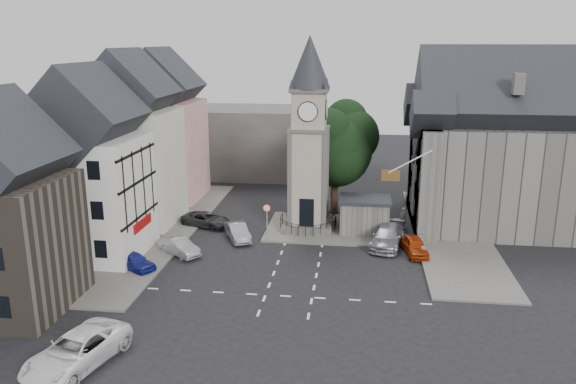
# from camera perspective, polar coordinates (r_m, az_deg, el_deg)

# --- Properties ---
(ground) EXTENTS (120.00, 120.00, 0.00)m
(ground) POSITION_cam_1_polar(r_m,az_deg,el_deg) (41.38, 1.03, -7.28)
(ground) COLOR black
(ground) RESTS_ON ground
(pavement_west) EXTENTS (6.00, 30.00, 0.14)m
(pavement_west) POSITION_cam_1_polar(r_m,az_deg,el_deg) (49.61, -12.72, -3.71)
(pavement_west) COLOR #595651
(pavement_west) RESTS_ON ground
(pavement_east) EXTENTS (6.00, 26.00, 0.14)m
(pavement_east) POSITION_cam_1_polar(r_m,az_deg,el_deg) (49.27, 16.13, -4.08)
(pavement_east) COLOR #595651
(pavement_east) RESTS_ON ground
(central_island) EXTENTS (10.00, 8.00, 0.16)m
(central_island) POSITION_cam_1_polar(r_m,az_deg,el_deg) (48.70, 3.82, -3.70)
(central_island) COLOR #595651
(central_island) RESTS_ON ground
(road_markings) EXTENTS (20.00, 8.00, 0.01)m
(road_markings) POSITION_cam_1_polar(r_m,az_deg,el_deg) (36.38, 0.07, -10.55)
(road_markings) COLOR silver
(road_markings) RESTS_ON ground
(clock_tower) EXTENTS (4.86, 4.86, 16.25)m
(clock_tower) POSITION_cam_1_polar(r_m,az_deg,el_deg) (46.84, 2.15, 5.72)
(clock_tower) COLOR #4C4944
(clock_tower) RESTS_ON ground
(stone_shelter) EXTENTS (4.30, 3.30, 3.08)m
(stone_shelter) POSITION_cam_1_polar(r_m,az_deg,el_deg) (47.71, 7.78, -2.36)
(stone_shelter) COLOR #575551
(stone_shelter) RESTS_ON ground
(town_tree) EXTENTS (7.20, 7.20, 10.80)m
(town_tree) POSITION_cam_1_polar(r_m,az_deg,el_deg) (51.83, 4.86, 5.30)
(town_tree) COLOR black
(town_tree) RESTS_ON ground
(warning_sign_post) EXTENTS (0.70, 0.19, 2.85)m
(warning_sign_post) POSITION_cam_1_polar(r_m,az_deg,el_deg) (46.17, -2.17, -2.20)
(warning_sign_post) COLOR black
(warning_sign_post) RESTS_ON ground
(terrace_pink) EXTENTS (8.10, 7.60, 12.80)m
(terrace_pink) POSITION_cam_1_polar(r_m,az_deg,el_deg) (58.21, -12.57, 5.68)
(terrace_pink) COLOR tan
(terrace_pink) RESTS_ON ground
(terrace_cream) EXTENTS (8.10, 7.60, 12.80)m
(terrace_cream) POSITION_cam_1_polar(r_m,az_deg,el_deg) (50.87, -15.57, 4.16)
(terrace_cream) COLOR beige
(terrace_cream) RESTS_ON ground
(terrace_tudor) EXTENTS (8.10, 7.60, 12.00)m
(terrace_tudor) POSITION_cam_1_polar(r_m,az_deg,el_deg) (43.85, -19.50, 1.62)
(terrace_tudor) COLOR silver
(terrace_tudor) RESTS_ON ground
(backdrop_west) EXTENTS (20.00, 10.00, 8.00)m
(backdrop_west) POSITION_cam_1_polar(r_m,az_deg,el_deg) (68.98, -6.36, 5.21)
(backdrop_west) COLOR #4C4944
(backdrop_west) RESTS_ON ground
(east_building) EXTENTS (14.40, 11.40, 12.60)m
(east_building) POSITION_cam_1_polar(r_m,az_deg,el_deg) (51.25, 20.13, 3.51)
(east_building) COLOR #575551
(east_building) RESTS_ON ground
(east_boundary_wall) EXTENTS (0.40, 16.00, 0.90)m
(east_boundary_wall) POSITION_cam_1_polar(r_m,az_deg,el_deg) (50.67, 12.71, -2.86)
(east_boundary_wall) COLOR #575551
(east_boundary_wall) RESTS_ON ground
(flagpole) EXTENTS (3.68, 0.10, 2.74)m
(flagpole) POSITION_cam_1_polar(r_m,az_deg,el_deg) (43.11, 12.31, 3.04)
(flagpole) COLOR white
(flagpole) RESTS_ON ground
(car_west_blue) EXTENTS (3.93, 3.14, 1.26)m
(car_west_blue) POSITION_cam_1_polar(r_m,az_deg,el_deg) (41.65, -15.41, -6.77)
(car_west_blue) COLOR navy
(car_west_blue) RESTS_ON ground
(car_west_silver) EXTENTS (3.92, 3.45, 1.29)m
(car_west_silver) POSITION_cam_1_polar(r_m,az_deg,el_deg) (43.62, -10.98, -5.46)
(car_west_silver) COLOR #919498
(car_west_silver) RESTS_ON ground
(car_west_grey) EXTENTS (4.87, 3.32, 1.24)m
(car_west_grey) POSITION_cam_1_polar(r_m,az_deg,el_deg) (49.73, -8.33, -2.78)
(car_west_grey) COLOR #2C2C2E
(car_west_grey) RESTS_ON ground
(car_island_silver) EXTENTS (3.03, 4.26, 1.33)m
(car_island_silver) POSITION_cam_1_polar(r_m,az_deg,el_deg) (46.14, -5.14, -4.04)
(car_island_silver) COLOR #92969A
(car_island_silver) RESTS_ON ground
(car_island_east) EXTENTS (3.25, 5.75, 1.57)m
(car_island_east) POSITION_cam_1_polar(r_m,az_deg,el_deg) (45.16, 10.06, -4.49)
(car_island_east) COLOR gray
(car_island_east) RESTS_ON ground
(car_east_red) EXTENTS (2.08, 4.00, 1.30)m
(car_east_red) POSITION_cam_1_polar(r_m,az_deg,el_deg) (43.96, 12.78, -5.38)
(car_east_red) COLOR #9F2D08
(car_east_red) RESTS_ON ground
(van_sw_white) EXTENTS (4.22, 6.49, 1.66)m
(van_sw_white) POSITION_cam_1_polar(r_m,az_deg,el_deg) (30.89, -20.68, -14.87)
(van_sw_white) COLOR white
(van_sw_white) RESTS_ON ground
(pedestrian) EXTENTS (0.84, 0.80, 1.93)m
(pedestrian) POSITION_cam_1_polar(r_m,az_deg,el_deg) (49.42, 11.59, -2.63)
(pedestrian) COLOR #C2AFA0
(pedestrian) RESTS_ON ground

